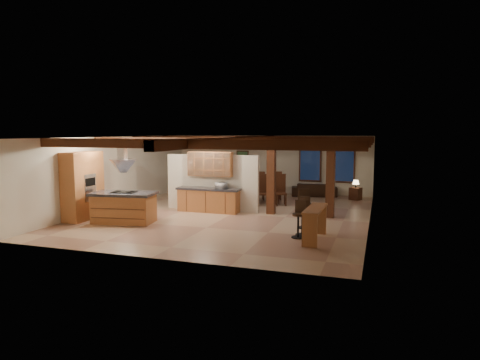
# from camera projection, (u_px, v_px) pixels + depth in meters

# --- Properties ---
(ground) EXTENTS (12.00, 12.00, 0.00)m
(ground) POSITION_uv_depth(u_px,v_px,m) (232.00, 214.00, 16.21)
(ground) COLOR tan
(ground) RESTS_ON ground
(room_walls) EXTENTS (12.00, 12.00, 12.00)m
(room_walls) POSITION_uv_depth(u_px,v_px,m) (232.00, 167.00, 16.01)
(room_walls) COLOR beige
(room_walls) RESTS_ON ground
(ceiling_beams) EXTENTS (10.00, 12.00, 0.28)m
(ceiling_beams) POSITION_uv_depth(u_px,v_px,m) (232.00, 141.00, 15.90)
(ceiling_beams) COLOR #3A1D0E
(ceiling_beams) RESTS_ON room_walls
(timber_posts) EXTENTS (2.50, 0.30, 2.90)m
(timber_posts) POSITION_uv_depth(u_px,v_px,m) (300.00, 168.00, 15.71)
(timber_posts) COLOR #3A1D0E
(timber_posts) RESTS_ON ground
(partition_wall) EXTENTS (3.80, 0.18, 2.20)m
(partition_wall) POSITION_uv_depth(u_px,v_px,m) (212.00, 183.00, 16.87)
(partition_wall) COLOR beige
(partition_wall) RESTS_ON ground
(pantry_cabinet) EXTENTS (0.67, 1.60, 2.40)m
(pantry_cabinet) POSITION_uv_depth(u_px,v_px,m) (83.00, 186.00, 15.08)
(pantry_cabinet) COLOR #AE5C38
(pantry_cabinet) RESTS_ON ground
(back_counter) EXTENTS (2.50, 0.66, 0.94)m
(back_counter) POSITION_uv_depth(u_px,v_px,m) (209.00, 200.00, 16.58)
(back_counter) COLOR #AE5C38
(back_counter) RESTS_ON ground
(upper_display_cabinet) EXTENTS (1.80, 0.36, 0.95)m
(upper_display_cabinet) POSITION_uv_depth(u_px,v_px,m) (210.00, 164.00, 16.61)
(upper_display_cabinet) COLOR #AE5C38
(upper_display_cabinet) RESTS_ON partition_wall
(range_hood) EXTENTS (1.10, 1.10, 1.40)m
(range_hood) POSITION_uv_depth(u_px,v_px,m) (123.00, 171.00, 14.48)
(range_hood) COLOR silver
(range_hood) RESTS_ON room_walls
(back_windows) EXTENTS (2.70, 0.07, 1.70)m
(back_windows) POSITION_uv_depth(u_px,v_px,m) (327.00, 165.00, 20.77)
(back_windows) COLOR #3A1D0E
(back_windows) RESTS_ON room_walls
(framed_art) EXTENTS (0.65, 0.05, 0.85)m
(framed_art) POSITION_uv_depth(u_px,v_px,m) (243.00, 159.00, 22.09)
(framed_art) COLOR #3A1D0E
(framed_art) RESTS_ON room_walls
(recessed_cans) EXTENTS (3.16, 2.46, 0.03)m
(recessed_cans) POSITION_uv_depth(u_px,v_px,m) (145.00, 138.00, 14.85)
(recessed_cans) COLOR silver
(recessed_cans) RESTS_ON room_walls
(kitchen_island) EXTENTS (2.28, 1.44, 1.06)m
(kitchen_island) POSITION_uv_depth(u_px,v_px,m) (124.00, 207.00, 14.62)
(kitchen_island) COLOR #AE5C38
(kitchen_island) RESTS_ON ground
(dining_table) EXTENTS (1.87, 1.44, 0.58)m
(dining_table) POSITION_uv_depth(u_px,v_px,m) (261.00, 196.00, 18.76)
(dining_table) COLOR #3D190F
(dining_table) RESTS_ON ground
(sofa) EXTENTS (2.27, 1.23, 0.63)m
(sofa) POSITION_uv_depth(u_px,v_px,m) (314.00, 190.00, 20.65)
(sofa) COLOR black
(sofa) RESTS_ON ground
(microwave) EXTENTS (0.50, 0.42, 0.23)m
(microwave) POSITION_uv_depth(u_px,v_px,m) (221.00, 185.00, 16.34)
(microwave) COLOR silver
(microwave) RESTS_ON back_counter
(bar_counter) EXTENTS (0.49, 1.82, 0.95)m
(bar_counter) POSITION_uv_depth(u_px,v_px,m) (315.00, 218.00, 12.22)
(bar_counter) COLOR #AE5C38
(bar_counter) RESTS_ON ground
(side_table) EXTENTS (0.60, 0.60, 0.56)m
(side_table) POSITION_uv_depth(u_px,v_px,m) (356.00, 194.00, 19.52)
(side_table) COLOR #3A1D0E
(side_table) RESTS_ON ground
(table_lamp) EXTENTS (0.29, 0.29, 0.34)m
(table_lamp) POSITION_uv_depth(u_px,v_px,m) (356.00, 182.00, 19.46)
(table_lamp) COLOR black
(table_lamp) RESTS_ON side_table
(bar_stool_a) EXTENTS (0.41, 0.42, 1.15)m
(bar_stool_a) POSITION_uv_depth(u_px,v_px,m) (303.00, 216.00, 12.83)
(bar_stool_a) COLOR black
(bar_stool_a) RESTS_ON ground
(bar_stool_b) EXTENTS (0.39, 0.41, 1.10)m
(bar_stool_b) POSITION_uv_depth(u_px,v_px,m) (299.00, 219.00, 12.53)
(bar_stool_b) COLOR black
(bar_stool_b) RESTS_ON ground
(bar_stool_c) EXTENTS (0.47, 0.48, 1.25)m
(bar_stool_c) POSITION_uv_depth(u_px,v_px,m) (305.00, 209.00, 13.80)
(bar_stool_c) COLOR black
(bar_stool_c) RESTS_ON ground
(dining_chairs) EXTENTS (2.60, 2.60, 1.32)m
(dining_chairs) POSITION_uv_depth(u_px,v_px,m) (261.00, 187.00, 18.72)
(dining_chairs) COLOR #3A1D0E
(dining_chairs) RESTS_ON ground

